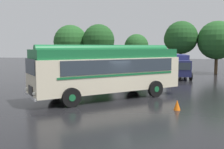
{
  "coord_description": "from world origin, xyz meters",
  "views": [
    {
      "loc": [
        2.67,
        -16.61,
        3.35
      ],
      "look_at": [
        -0.29,
        1.69,
        1.4
      ],
      "focal_mm": 42.0,
      "sensor_mm": 36.0,
      "label": 1
    }
  ],
  "objects_px": {
    "vintage_bus": "(108,69)",
    "car_mid_right": "(153,69)",
    "traffic_cone": "(177,105)",
    "car_near_left": "(104,69)",
    "car_mid_left": "(129,69)",
    "box_van": "(178,65)"
  },
  "relations": [
    {
      "from": "vintage_bus",
      "to": "car_mid_right",
      "type": "relative_size",
      "value": 2.21
    },
    {
      "from": "traffic_cone",
      "to": "vintage_bus",
      "type": "bearing_deg",
      "value": 147.22
    },
    {
      "from": "car_near_left",
      "to": "car_mid_left",
      "type": "bearing_deg",
      "value": -3.73
    },
    {
      "from": "car_mid_left",
      "to": "box_van",
      "type": "relative_size",
      "value": 0.74
    },
    {
      "from": "traffic_cone",
      "to": "car_mid_left",
      "type": "bearing_deg",
      "value": 104.82
    },
    {
      "from": "car_mid_right",
      "to": "traffic_cone",
      "type": "height_order",
      "value": "car_mid_right"
    },
    {
      "from": "vintage_bus",
      "to": "car_mid_left",
      "type": "distance_m",
      "value": 12.58
    },
    {
      "from": "car_near_left",
      "to": "car_mid_left",
      "type": "height_order",
      "value": "same"
    },
    {
      "from": "car_mid_left",
      "to": "traffic_cone",
      "type": "relative_size",
      "value": 7.84
    },
    {
      "from": "car_near_left",
      "to": "traffic_cone",
      "type": "bearing_deg",
      "value": -65.6
    },
    {
      "from": "vintage_bus",
      "to": "box_van",
      "type": "height_order",
      "value": "vintage_bus"
    },
    {
      "from": "car_near_left",
      "to": "traffic_cone",
      "type": "xyz_separation_m",
      "value": [
        7.01,
        -15.44,
        -0.57
      ]
    },
    {
      "from": "car_mid_right",
      "to": "vintage_bus",
      "type": "bearing_deg",
      "value": -102.54
    },
    {
      "from": "box_van",
      "to": "traffic_cone",
      "type": "bearing_deg",
      "value": -94.97
    },
    {
      "from": "car_near_left",
      "to": "car_mid_left",
      "type": "relative_size",
      "value": 1.0
    },
    {
      "from": "vintage_bus",
      "to": "traffic_cone",
      "type": "relative_size",
      "value": 17.0
    },
    {
      "from": "traffic_cone",
      "to": "box_van",
      "type": "bearing_deg",
      "value": 85.03
    },
    {
      "from": "car_mid_left",
      "to": "vintage_bus",
      "type": "bearing_deg",
      "value": -90.81
    },
    {
      "from": "box_van",
      "to": "traffic_cone",
      "type": "xyz_separation_m",
      "value": [
        -1.32,
        -15.19,
        -1.09
      ]
    },
    {
      "from": "car_near_left",
      "to": "traffic_cone",
      "type": "distance_m",
      "value": 16.97
    },
    {
      "from": "car_near_left",
      "to": "box_van",
      "type": "height_order",
      "value": "box_van"
    },
    {
      "from": "car_mid_left",
      "to": "traffic_cone",
      "type": "bearing_deg",
      "value": -75.18
    }
  ]
}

